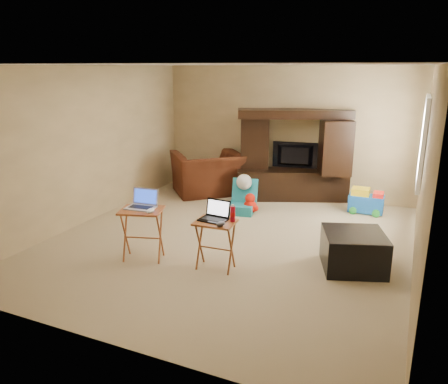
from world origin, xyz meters
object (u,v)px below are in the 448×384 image
at_px(child_rocker, 241,197).
at_px(push_toy, 366,201).
at_px(television, 295,156).
at_px(water_bottle, 233,214).
at_px(recliner, 207,173).
at_px(ottoman, 353,251).
at_px(laptop_right, 213,211).
at_px(tray_table_left, 143,234).
at_px(laptop_left, 140,200).
at_px(plush_toy, 250,203).
at_px(mouse_left, 151,211).
at_px(tray_table_right, 215,245).
at_px(entertainment_center, 293,155).
at_px(mouse_right, 221,224).

relative_size(child_rocker, push_toy, 0.99).
distance_m(television, water_bottle, 3.44).
height_order(recliner, child_rocker, recliner).
relative_size(ottoman, water_bottle, 3.78).
distance_m(push_toy, laptop_right, 3.45).
xyz_separation_m(tray_table_left, water_bottle, (1.20, 0.21, 0.39)).
bearing_deg(laptop_left, recliner, 94.77).
xyz_separation_m(plush_toy, laptop_left, (-0.66, -2.31, 0.63)).
relative_size(recliner, mouse_left, 9.08).
xyz_separation_m(child_rocker, push_toy, (2.00, 0.90, -0.07)).
height_order(child_rocker, laptop_right, laptop_right).
bearing_deg(tray_table_right, push_toy, 61.45).
xyz_separation_m(television, ottoman, (1.54, -2.79, -0.59)).
xyz_separation_m(child_rocker, laptop_right, (0.48, -2.15, 0.46)).
xyz_separation_m(entertainment_center, plush_toy, (-0.42, -1.17, -0.68)).
height_order(plush_toy, tray_table_left, tray_table_left).
bearing_deg(tray_table_right, entertainment_center, 86.33).
relative_size(mouse_left, water_bottle, 0.72).
distance_m(plush_toy, push_toy, 2.03).
bearing_deg(television, push_toy, 153.82).
distance_m(laptop_right, water_bottle, 0.25).
bearing_deg(recliner, television, 154.05).
xyz_separation_m(child_rocker, plush_toy, (0.15, 0.04, -0.11)).
xyz_separation_m(television, laptop_left, (-1.08, -3.61, -0.01)).
relative_size(ottoman, tray_table_left, 1.06).
distance_m(television, ottoman, 3.24).
bearing_deg(child_rocker, mouse_right, -84.12).
bearing_deg(recliner, mouse_left, 61.82).
relative_size(entertainment_center, child_rocker, 3.55).
distance_m(mouse_right, water_bottle, 0.22).
distance_m(child_rocker, ottoman, 2.56).
bearing_deg(child_rocker, ottoman, -44.47).
bearing_deg(television, tray_table_right, 80.30).
xyz_separation_m(child_rocker, mouse_left, (-0.29, -2.37, 0.43)).
xyz_separation_m(mouse_right, water_bottle, (0.07, 0.20, 0.07)).
relative_size(entertainment_center, push_toy, 3.52).
xyz_separation_m(television, tray_table_right, (-0.05, -3.51, -0.51)).
xyz_separation_m(plush_toy, water_bottle, (0.56, -2.13, 0.55)).
xyz_separation_m(ottoman, water_bottle, (-1.39, -0.64, 0.50)).
bearing_deg(tray_table_left, entertainment_center, 56.25).
height_order(recliner, laptop_left, laptop_left).
distance_m(child_rocker, push_toy, 2.19).
bearing_deg(tray_table_right, child_rocker, 100.66).
relative_size(ottoman, laptop_right, 2.22).
relative_size(television, tray_table_right, 1.37).
relative_size(recliner, tray_table_right, 2.02).
height_order(push_toy, mouse_left, mouse_left).
bearing_deg(plush_toy, laptop_right, -81.56).
bearing_deg(laptop_right, water_bottle, 18.82).
height_order(entertainment_center, tray_table_right, entertainment_center).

